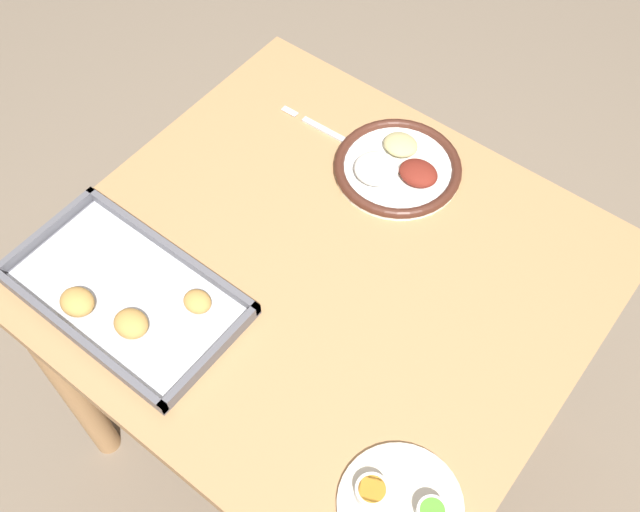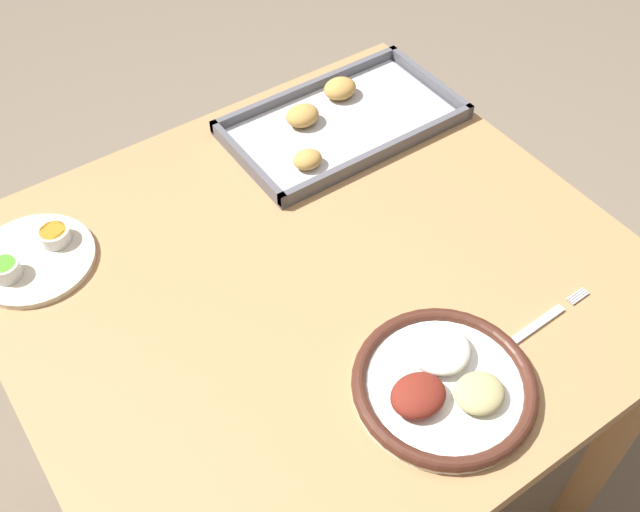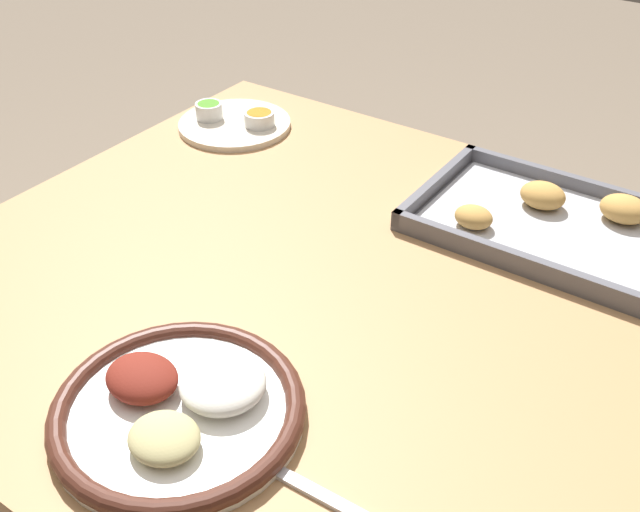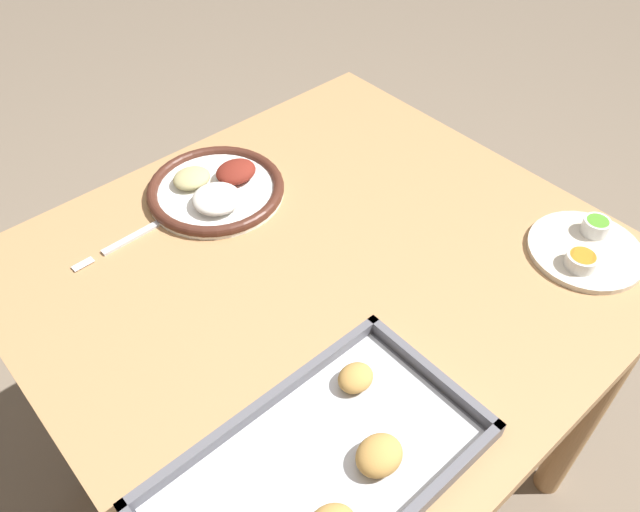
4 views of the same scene
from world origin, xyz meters
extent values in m
cube|color=#AD7F51|center=(0.00, 0.00, 0.74)|extent=(0.91, 0.84, 0.03)
cylinder|color=#AD7F51|center=(-0.41, 0.37, 0.36)|extent=(0.06, 0.06, 0.73)
cylinder|color=white|center=(0.02, -0.26, 0.76)|extent=(0.24, 0.24, 0.01)
torus|color=#472319|center=(0.02, -0.26, 0.77)|extent=(0.25, 0.25, 0.02)
ellipsoid|color=silver|center=(0.05, -0.22, 0.78)|extent=(0.08, 0.08, 0.03)
ellipsoid|color=maroon|center=(-0.02, -0.26, 0.78)|extent=(0.08, 0.06, 0.03)
ellipsoid|color=tan|center=(0.05, -0.30, 0.78)|extent=(0.07, 0.06, 0.02)
cube|color=silver|center=(0.17, -0.26, 0.76)|extent=(0.17, 0.02, 0.00)
cylinder|color=beige|center=(-0.34, 0.26, 0.76)|extent=(0.18, 0.18, 0.01)
cylinder|color=silver|center=(-0.30, 0.27, 0.78)|extent=(0.05, 0.05, 0.02)
cylinder|color=#C67F23|center=(-0.30, 0.27, 0.79)|extent=(0.04, 0.04, 0.01)
cylinder|color=silver|center=(-0.38, 0.25, 0.78)|extent=(0.04, 0.04, 0.03)
cylinder|color=#51992D|center=(-0.38, 0.25, 0.79)|extent=(0.04, 0.04, 0.01)
cube|color=#595960|center=(0.23, 0.25, 0.76)|extent=(0.41, 0.23, 0.01)
cube|color=silver|center=(0.23, 0.25, 0.76)|extent=(0.38, 0.21, 0.00)
cube|color=#595960|center=(0.23, 0.14, 0.77)|extent=(0.41, 0.01, 0.02)
cube|color=#595960|center=(0.23, 0.36, 0.77)|extent=(0.41, 0.01, 0.02)
cube|color=#595960|center=(0.03, 0.25, 0.77)|extent=(0.01, 0.23, 0.02)
ellipsoid|color=#C18E47|center=(0.12, 0.19, 0.78)|extent=(0.05, 0.04, 0.03)
ellipsoid|color=#C18E47|center=(0.17, 0.29, 0.78)|extent=(0.06, 0.05, 0.03)
ellipsoid|color=#C18E47|center=(0.27, 0.32, 0.78)|extent=(0.06, 0.05, 0.03)
camera|label=1|loc=(-0.44, 0.57, 1.86)|focal=42.00mm
camera|label=2|loc=(-0.41, -0.60, 1.62)|focal=42.00mm
camera|label=3|loc=(0.41, -0.60, 1.30)|focal=42.00mm
camera|label=4|loc=(0.46, 0.51, 1.48)|focal=35.00mm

